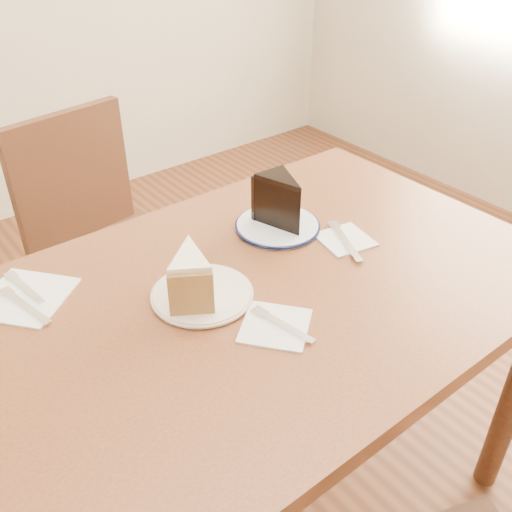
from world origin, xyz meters
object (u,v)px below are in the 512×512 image
at_px(plate_cream, 202,294).
at_px(plate_navy, 278,226).
at_px(carrot_cake, 191,275).
at_px(table, 266,319).
at_px(chocolate_cake, 284,205).
at_px(chair_far, 109,250).

xyz_separation_m(plate_cream, plate_navy, (0.28, 0.11, 0.00)).
height_order(plate_cream, carrot_cake, carrot_cake).
xyz_separation_m(table, plate_navy, (0.15, 0.15, 0.10)).
bearing_deg(plate_navy, plate_cream, -159.13).
height_order(plate_navy, chocolate_cake, chocolate_cake).
relative_size(chair_far, plate_navy, 4.67).
bearing_deg(table, carrot_cake, 161.01).
bearing_deg(plate_navy, chocolate_cake, -67.42).
distance_m(chair_far, chocolate_cake, 0.67).
bearing_deg(plate_cream, chocolate_cake, 18.09).
bearing_deg(carrot_cake, chair_far, 113.56).
relative_size(table, chocolate_cake, 10.29).
bearing_deg(chair_far, plate_cream, 74.19).
xyz_separation_m(carrot_cake, chocolate_cake, (0.31, 0.09, 0.01)).
xyz_separation_m(plate_navy, chocolate_cake, (0.01, -0.01, 0.06)).
xyz_separation_m(plate_navy, carrot_cake, (-0.30, -0.10, 0.05)).
bearing_deg(plate_cream, chair_far, 83.40).
relative_size(plate_cream, chocolate_cake, 1.65).
bearing_deg(chair_far, plate_navy, 102.27).
height_order(chair_far, carrot_cake, chair_far).
relative_size(plate_navy, carrot_cake, 1.69).
bearing_deg(plate_cream, table, -17.74).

